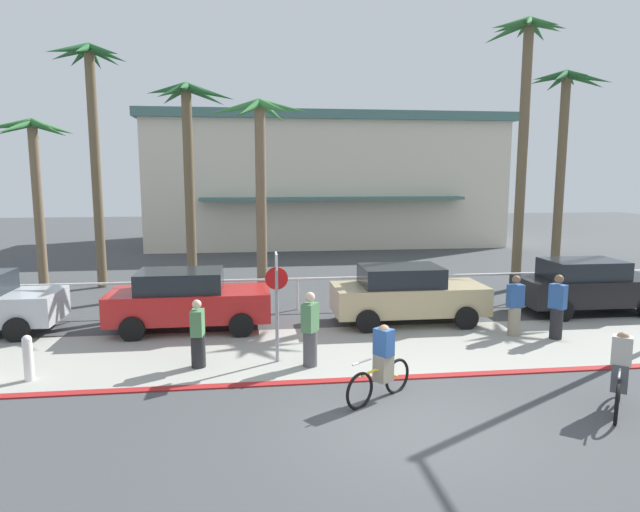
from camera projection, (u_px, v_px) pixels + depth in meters
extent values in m
plane|color=#424447|center=(328.00, 298.00, 19.31)|extent=(80.00, 80.00, 0.00)
cube|color=#9E9E93|center=(361.00, 349.00, 13.61)|extent=(44.00, 4.00, 0.02)
cube|color=maroon|center=(380.00, 378.00, 11.65)|extent=(44.00, 0.24, 0.03)
cube|color=beige|center=(322.00, 184.00, 35.36)|extent=(20.96, 9.33, 7.37)
cube|color=#47706B|center=(322.00, 122.00, 34.78)|extent=(21.56, 9.93, 0.50)
cube|color=#47706B|center=(334.00, 198.00, 30.39)|extent=(14.67, 1.20, 0.16)
cylinder|color=white|center=(335.00, 278.00, 17.69)|extent=(21.82, 0.08, 0.08)
cylinder|color=white|center=(60.00, 301.00, 16.70)|extent=(0.08, 0.08, 1.00)
cylinder|color=white|center=(142.00, 299.00, 17.00)|extent=(0.08, 0.08, 1.00)
cylinder|color=white|center=(221.00, 296.00, 17.30)|extent=(0.08, 0.08, 1.00)
cylinder|color=white|center=(298.00, 294.00, 17.61)|extent=(0.08, 0.08, 1.00)
cylinder|color=white|center=(371.00, 292.00, 17.91)|extent=(0.08, 0.08, 1.00)
cylinder|color=white|center=(443.00, 290.00, 18.22)|extent=(0.08, 0.08, 1.00)
cylinder|color=white|center=(512.00, 288.00, 18.52)|extent=(0.08, 0.08, 1.00)
cylinder|color=white|center=(579.00, 287.00, 18.83)|extent=(0.08, 0.08, 1.00)
cylinder|color=gray|center=(277.00, 316.00, 12.54)|extent=(0.08, 0.08, 2.20)
cube|color=white|center=(276.00, 261.00, 12.36)|extent=(0.04, 0.56, 0.36)
cylinder|color=red|center=(277.00, 278.00, 12.41)|extent=(0.52, 0.03, 0.52)
cylinder|color=white|center=(28.00, 362.00, 11.48)|extent=(0.20, 0.20, 0.85)
sphere|color=white|center=(27.00, 340.00, 11.41)|extent=(0.20, 0.20, 0.20)
cylinder|color=#756047|center=(38.00, 206.00, 20.85)|extent=(0.36, 0.36, 6.24)
cone|color=#2D6B33|center=(50.00, 129.00, 20.51)|extent=(1.34, 0.32, 0.79)
cone|color=#2D6B33|center=(54.00, 128.00, 21.16)|extent=(1.38, 1.61, 0.63)
cone|color=#2D6B33|center=(36.00, 131.00, 21.22)|extent=(0.71, 1.81, 0.84)
cone|color=#2D6B33|center=(14.00, 129.00, 20.70)|extent=(1.77, 1.07, 0.71)
cone|color=#2D6B33|center=(5.00, 126.00, 19.95)|extent=(1.77, 1.07, 0.65)
cone|color=#2D6B33|center=(16.00, 127.00, 19.51)|extent=(0.75, 1.97, 0.81)
cone|color=#2D6B33|center=(41.00, 125.00, 19.81)|extent=(1.38, 1.62, 0.61)
cylinder|color=brown|center=(96.00, 171.00, 20.57)|extent=(0.36, 0.36, 8.90)
cone|color=#235B2D|center=(108.00, 55.00, 20.03)|extent=(1.43, 0.32, 0.79)
cone|color=#235B2D|center=(105.00, 57.00, 20.43)|extent=(1.18, 1.18, 0.77)
cone|color=#235B2D|center=(95.00, 59.00, 20.75)|extent=(0.32, 1.73, 0.79)
cone|color=#235B2D|center=(79.00, 57.00, 20.36)|extent=(1.26, 1.26, 0.82)
cone|color=#235B2D|center=(70.00, 53.00, 19.87)|extent=(1.42, 0.32, 0.77)
cone|color=#235B2D|center=(67.00, 49.00, 19.31)|extent=(1.43, 1.43, 0.74)
cone|color=#235B2D|center=(82.00, 49.00, 19.13)|extent=(0.32, 1.77, 0.81)
cone|color=#235B2D|center=(103.00, 51.00, 19.38)|extent=(1.61, 1.61, 0.79)
cylinder|color=brown|center=(190.00, 192.00, 19.86)|extent=(0.36, 0.36, 7.39)
cone|color=#235B2D|center=(210.00, 93.00, 19.45)|extent=(1.77, 0.32, 0.74)
cone|color=#235B2D|center=(206.00, 96.00, 20.06)|extent=(1.56, 1.56, 0.78)
cone|color=#235B2D|center=(189.00, 95.00, 20.24)|extent=(0.32, 1.89, 0.65)
cone|color=#235B2D|center=(174.00, 95.00, 19.75)|extent=(1.24, 1.24, 0.80)
cone|color=#235B2D|center=(166.00, 90.00, 19.25)|extent=(1.43, 0.32, 0.58)
cone|color=#235B2D|center=(172.00, 92.00, 18.87)|extent=(1.18, 1.18, 0.79)
cone|color=#235B2D|center=(183.00, 87.00, 18.54)|extent=(0.32, 1.68, 0.60)
cone|color=#235B2D|center=(201.00, 91.00, 18.87)|extent=(1.38, 1.38, 0.73)
cylinder|color=#756047|center=(261.00, 203.00, 18.85)|extent=(0.36, 0.36, 6.68)
cone|color=#387F3D|center=(284.00, 108.00, 18.49)|extent=(1.70, 0.32, 0.60)
cone|color=#387F3D|center=(272.00, 113.00, 19.21)|extent=(1.21, 1.77, 0.75)
cone|color=#387F3D|center=(246.00, 111.00, 19.11)|extent=(1.22, 1.80, 0.64)
cone|color=#387F3D|center=(234.00, 109.00, 18.28)|extent=(1.77, 0.32, 0.69)
cone|color=#387F3D|center=(250.00, 109.00, 17.80)|extent=(0.99, 1.39, 0.79)
cone|color=#387F3D|center=(274.00, 108.00, 17.71)|extent=(1.18, 1.73, 0.76)
cylinder|color=brown|center=(522.00, 160.00, 20.11)|extent=(0.36, 0.36, 9.70)
cone|color=#2D6B33|center=(545.00, 26.00, 19.49)|extent=(1.29, 0.32, 0.64)
cone|color=#2D6B33|center=(537.00, 31.00, 19.95)|extent=(1.38, 1.23, 0.75)
cone|color=#2D6B33|center=(523.00, 30.00, 20.12)|extent=(0.57, 1.52, 0.57)
cone|color=#2D6B33|center=(506.00, 33.00, 20.17)|extent=(1.26, 1.86, 0.75)
cone|color=#2D6B33|center=(511.00, 27.00, 19.55)|extent=(1.33, 0.75, 0.65)
cone|color=#2D6B33|center=(511.00, 24.00, 19.02)|extent=(1.87, 0.94, 0.77)
cone|color=#2D6B33|center=(528.00, 22.00, 18.83)|extent=(0.97, 1.36, 0.69)
cone|color=#2D6B33|center=(544.00, 23.00, 18.70)|extent=(0.60, 1.67, 0.81)
cone|color=#2D6B33|center=(548.00, 25.00, 19.09)|extent=(1.24, 1.12, 0.74)
cylinder|color=brown|center=(560.00, 180.00, 21.95)|extent=(0.36, 0.36, 8.21)
cone|color=#235B2D|center=(585.00, 81.00, 21.48)|extent=(1.69, 0.32, 0.81)
cone|color=#235B2D|center=(571.00, 80.00, 21.84)|extent=(1.14, 1.14, 0.60)
cone|color=#235B2D|center=(556.00, 83.00, 22.08)|extent=(0.32, 1.53, 0.75)
cone|color=#235B2D|center=(548.00, 79.00, 21.79)|extent=(1.26, 1.26, 0.57)
cone|color=#235B2D|center=(550.00, 77.00, 21.28)|extent=(1.47, 0.32, 0.57)
cone|color=#235B2D|center=(561.00, 77.00, 20.73)|extent=(1.46, 1.46, 0.78)
cone|color=#235B2D|center=(578.00, 74.00, 20.66)|extent=(0.32, 1.51, 0.62)
cone|color=#235B2D|center=(589.00, 78.00, 20.89)|extent=(1.45, 1.45, 0.80)
cylinder|color=black|center=(43.00, 313.00, 15.96)|extent=(0.66, 0.22, 0.66)
cylinder|color=black|center=(17.00, 330.00, 14.19)|extent=(0.66, 0.22, 0.66)
cube|color=red|center=(190.00, 304.00, 15.26)|extent=(4.40, 1.80, 0.80)
cube|color=#1E2328|center=(180.00, 281.00, 15.13)|extent=(2.29, 1.58, 0.56)
cylinder|color=black|center=(242.00, 309.00, 16.38)|extent=(0.66, 0.22, 0.66)
cylinder|color=black|center=(241.00, 325.00, 14.61)|extent=(0.66, 0.22, 0.66)
cylinder|color=black|center=(145.00, 312.00, 16.02)|extent=(0.66, 0.22, 0.66)
cylinder|color=black|center=(132.00, 329.00, 14.26)|extent=(0.66, 0.22, 0.66)
cube|color=tan|center=(408.00, 298.00, 16.00)|extent=(4.40, 1.80, 0.80)
cube|color=#1E2328|center=(401.00, 276.00, 15.87)|extent=(2.29, 1.58, 0.56)
cylinder|color=black|center=(444.00, 303.00, 17.12)|extent=(0.66, 0.22, 0.66)
cylinder|color=black|center=(466.00, 318.00, 15.35)|extent=(0.66, 0.22, 0.66)
cylinder|color=black|center=(355.00, 306.00, 16.76)|extent=(0.66, 0.22, 0.66)
cylinder|color=black|center=(368.00, 321.00, 15.00)|extent=(0.66, 0.22, 0.66)
cube|color=black|center=(589.00, 290.00, 17.17)|extent=(4.40, 1.80, 0.80)
cube|color=#1E2328|center=(583.00, 269.00, 17.04)|extent=(2.29, 1.58, 0.56)
cylinder|color=black|center=(611.00, 295.00, 18.29)|extent=(0.66, 0.22, 0.66)
cylinder|color=black|center=(531.00, 297.00, 17.93)|extent=(0.66, 0.22, 0.66)
cylinder|color=black|center=(562.00, 311.00, 16.17)|extent=(0.66, 0.22, 0.66)
torus|color=black|center=(617.00, 404.00, 9.57)|extent=(0.49, 0.60, 0.72)
torus|color=black|center=(620.00, 384.00, 10.51)|extent=(0.49, 0.60, 0.72)
cylinder|color=black|center=(619.00, 382.00, 10.20)|extent=(0.46, 0.58, 0.35)
cylinder|color=black|center=(619.00, 384.00, 9.74)|extent=(0.27, 0.33, 0.07)
cylinder|color=black|center=(619.00, 380.00, 10.11)|extent=(0.05, 0.05, 0.44)
cylinder|color=silver|center=(619.00, 373.00, 9.54)|extent=(0.34, 0.42, 0.04)
cube|color=#4C4C51|center=(620.00, 377.00, 10.10)|extent=(0.42, 0.42, 0.52)
cube|color=#B7B2A8|center=(622.00, 350.00, 10.03)|extent=(0.43, 0.41, 0.52)
sphere|color=#9E7556|center=(623.00, 338.00, 9.99)|extent=(0.22, 0.22, 0.22)
torus|color=black|center=(360.00, 391.00, 10.17)|extent=(0.62, 0.47, 0.72)
torus|color=black|center=(397.00, 376.00, 10.92)|extent=(0.62, 0.47, 0.72)
cylinder|color=gold|center=(386.00, 373.00, 10.67)|extent=(0.59, 0.45, 0.35)
cylinder|color=gold|center=(369.00, 373.00, 10.29)|extent=(0.34, 0.27, 0.07)
cylinder|color=gold|center=(383.00, 371.00, 10.59)|extent=(0.05, 0.05, 0.44)
cylinder|color=silver|center=(362.00, 362.00, 10.12)|extent=(0.43, 0.32, 0.04)
cube|color=gray|center=(383.00, 368.00, 10.59)|extent=(0.42, 0.41, 0.52)
cube|color=#2D5699|center=(384.00, 342.00, 10.51)|extent=(0.41, 0.43, 0.52)
sphere|color=#9E7556|center=(384.00, 330.00, 10.47)|extent=(0.22, 0.22, 0.22)
cylinder|color=#4C4C51|center=(310.00, 349.00, 12.36)|extent=(0.44, 0.44, 0.83)
cube|color=#4C7F51|center=(310.00, 317.00, 12.25)|extent=(0.44, 0.48, 0.64)
sphere|color=beige|center=(310.00, 297.00, 12.18)|extent=(0.23, 0.23, 0.23)
cylinder|color=gray|center=(514.00, 321.00, 14.73)|extent=(0.35, 0.35, 0.80)
cube|color=#2D5699|center=(515.00, 296.00, 14.63)|extent=(0.43, 0.30, 0.61)
sphere|color=brown|center=(516.00, 279.00, 14.56)|extent=(0.22, 0.22, 0.22)
cylinder|color=#232326|center=(198.00, 351.00, 12.30)|extent=(0.35, 0.35, 0.75)
cube|color=#4C7F51|center=(197.00, 323.00, 12.20)|extent=(0.30, 0.42, 0.58)
sphere|color=beige|center=(197.00, 304.00, 12.14)|extent=(0.21, 0.21, 0.21)
cylinder|color=#232326|center=(556.00, 324.00, 14.42)|extent=(0.44, 0.44, 0.83)
cube|color=#2D5699|center=(558.00, 297.00, 14.31)|extent=(0.44, 0.48, 0.64)
sphere|color=brown|center=(559.00, 279.00, 14.25)|extent=(0.23, 0.23, 0.23)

